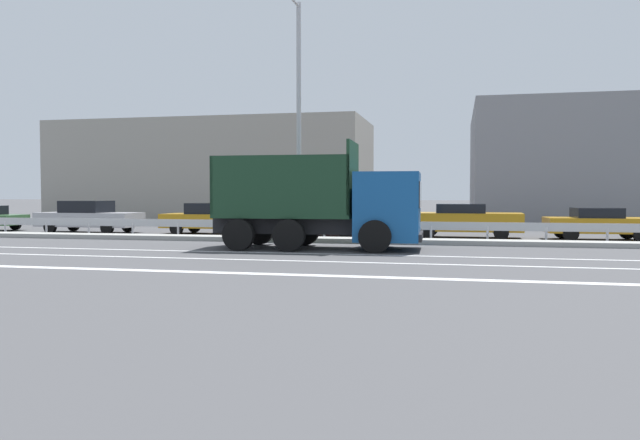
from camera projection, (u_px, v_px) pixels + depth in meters
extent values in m
plane|color=#424244|center=(280.00, 245.00, 22.58)|extent=(320.00, 320.00, 0.00)
cube|color=silver|center=(304.00, 253.00, 19.36)|extent=(61.76, 0.16, 0.01)
cube|color=silver|center=(285.00, 261.00, 17.29)|extent=(61.76, 0.16, 0.01)
cube|color=silver|center=(253.00, 273.00, 14.58)|extent=(61.76, 0.16, 0.01)
cube|color=silver|center=(250.00, 274.00, 14.40)|extent=(61.76, 0.16, 0.01)
cube|color=gray|center=(292.00, 239.00, 24.16)|extent=(33.97, 1.10, 0.18)
cube|color=#9EA0A5|center=(299.00, 224.00, 25.17)|extent=(61.76, 0.04, 0.32)
cylinder|color=#ADADB2|center=(5.00, 228.00, 28.16)|extent=(0.09, 0.09, 0.62)
cylinder|color=#ADADB2|center=(46.00, 229.00, 27.70)|extent=(0.09, 0.09, 0.62)
cylinder|color=#ADADB2|center=(89.00, 229.00, 27.24)|extent=(0.09, 0.09, 0.62)
cylinder|color=#ADADB2|center=(133.00, 230.00, 26.79)|extent=(0.09, 0.09, 0.62)
cylinder|color=#ADADB2|center=(178.00, 230.00, 26.33)|extent=(0.09, 0.09, 0.62)
cylinder|color=#ADADB2|center=(225.00, 231.00, 25.87)|extent=(0.09, 0.09, 0.62)
cylinder|color=#ADADB2|center=(274.00, 232.00, 25.41)|extent=(0.09, 0.09, 0.62)
cylinder|color=#ADADB2|center=(324.00, 232.00, 24.96)|extent=(0.09, 0.09, 0.62)
cylinder|color=#ADADB2|center=(377.00, 233.00, 24.50)|extent=(0.09, 0.09, 0.62)
cylinder|color=#ADADB2|center=(431.00, 234.00, 24.04)|extent=(0.09, 0.09, 0.62)
cylinder|color=#ADADB2|center=(487.00, 235.00, 23.58)|extent=(0.09, 0.09, 0.62)
cylinder|color=#ADADB2|center=(546.00, 235.00, 23.13)|extent=(0.09, 0.09, 0.62)
cylinder|color=#ADADB2|center=(607.00, 236.00, 22.67)|extent=(0.09, 0.09, 0.62)
cube|color=#144C8C|center=(388.00, 207.00, 20.61)|extent=(2.15, 2.55, 2.25)
cube|color=black|center=(420.00, 195.00, 20.40)|extent=(0.10, 2.13, 0.84)
cube|color=black|center=(421.00, 236.00, 20.45)|extent=(0.18, 2.43, 0.24)
cube|color=black|center=(287.00, 225.00, 21.27)|extent=(4.87, 1.53, 0.53)
cube|color=#193823|center=(287.00, 216.00, 21.26)|extent=(4.71, 2.54, 0.12)
cube|color=#193823|center=(294.00, 186.00, 22.33)|extent=(4.63, 0.26, 1.94)
cube|color=#193823|center=(278.00, 185.00, 20.09)|extent=(4.63, 0.26, 1.94)
cube|color=#193823|center=(353.00, 178.00, 20.79)|extent=(0.18, 2.38, 2.42)
cube|color=#193823|center=(223.00, 186.00, 21.63)|extent=(0.18, 2.38, 1.94)
cylinder|color=black|center=(382.00, 232.00, 21.90)|extent=(1.05, 0.36, 1.04)
cylinder|color=black|center=(375.00, 236.00, 19.51)|extent=(1.05, 0.36, 1.04)
cylinder|color=black|center=(305.00, 231.00, 22.41)|extent=(1.05, 0.36, 1.04)
cylinder|color=black|center=(289.00, 235.00, 20.02)|extent=(1.05, 0.36, 1.04)
cylinder|color=black|center=(259.00, 230.00, 22.72)|extent=(1.05, 0.36, 1.04)
cylinder|color=black|center=(239.00, 235.00, 20.33)|extent=(1.05, 0.36, 1.04)
cylinder|color=white|center=(281.00, 237.00, 24.25)|extent=(0.16, 0.16, 0.31)
cylinder|color=black|center=(281.00, 230.00, 24.24)|extent=(0.16, 0.16, 0.31)
cylinder|color=white|center=(281.00, 222.00, 24.23)|extent=(0.16, 0.16, 0.31)
cylinder|color=black|center=(281.00, 214.00, 24.22)|extent=(0.16, 0.16, 0.31)
cylinder|color=white|center=(281.00, 206.00, 24.20)|extent=(0.16, 0.16, 0.31)
cylinder|color=#1E4CB2|center=(281.00, 192.00, 24.18)|extent=(0.77, 0.03, 0.77)
cylinder|color=white|center=(281.00, 192.00, 24.18)|extent=(0.83, 0.02, 0.83)
cylinder|color=#ADADB2|center=(299.00, 123.00, 24.07)|extent=(0.18, 0.18, 9.19)
cylinder|color=black|center=(15.00, 224.00, 32.07)|extent=(0.61, 0.24, 0.60)
cube|color=#A3A3A8|center=(90.00, 219.00, 29.71)|extent=(4.95, 1.99, 0.67)
cube|color=black|center=(87.00, 207.00, 29.72)|extent=(2.11, 1.68, 0.56)
cylinder|color=black|center=(128.00, 226.00, 30.20)|extent=(0.61, 0.22, 0.60)
cylinder|color=black|center=(107.00, 228.00, 28.51)|extent=(0.61, 0.22, 0.60)
cylinder|color=black|center=(74.00, 225.00, 30.95)|extent=(0.61, 0.22, 0.60)
cylinder|color=black|center=(50.00, 227.00, 29.26)|extent=(0.61, 0.22, 0.60)
cube|color=#B27A14|center=(215.00, 221.00, 28.60)|extent=(4.77, 2.05, 0.64)
cube|color=black|center=(212.00, 208.00, 28.61)|extent=(2.03, 1.75, 0.50)
cylinder|color=black|center=(252.00, 227.00, 29.14)|extent=(0.61, 0.22, 0.60)
cylinder|color=black|center=(237.00, 229.00, 27.37)|extent=(0.61, 0.22, 0.60)
cylinder|color=black|center=(194.00, 226.00, 29.85)|extent=(0.61, 0.22, 0.60)
cylinder|color=black|center=(176.00, 228.00, 28.08)|extent=(0.61, 0.22, 0.60)
cube|color=maroon|center=(319.00, 221.00, 27.52)|extent=(3.99, 1.99, 0.75)
cube|color=black|center=(322.00, 206.00, 27.48)|extent=(1.72, 1.65, 0.52)
cylinder|color=black|center=(289.00, 230.00, 26.90)|extent=(0.61, 0.23, 0.60)
cylinder|color=black|center=(296.00, 228.00, 28.56)|extent=(0.61, 0.23, 0.60)
cylinder|color=black|center=(344.00, 230.00, 26.52)|extent=(0.61, 0.23, 0.60)
cylinder|color=black|center=(349.00, 228.00, 28.17)|extent=(0.61, 0.23, 0.60)
cube|color=#B27A14|center=(465.00, 222.00, 26.17)|extent=(4.74, 2.08, 0.76)
cube|color=black|center=(461.00, 208.00, 26.18)|extent=(2.02, 1.76, 0.38)
cylinder|color=black|center=(500.00, 230.00, 26.72)|extent=(0.61, 0.22, 0.60)
cylinder|color=black|center=(501.00, 233.00, 24.94)|extent=(0.61, 0.22, 0.60)
cylinder|color=black|center=(431.00, 229.00, 27.43)|extent=(0.61, 0.22, 0.60)
cylinder|color=black|center=(428.00, 232.00, 25.65)|extent=(0.61, 0.22, 0.60)
cube|color=#B27A14|center=(600.00, 225.00, 24.92)|extent=(4.22, 2.02, 0.60)
cube|color=black|center=(597.00, 213.00, 24.92)|extent=(1.81, 1.69, 0.40)
cylinder|color=black|center=(627.00, 232.00, 25.57)|extent=(0.61, 0.23, 0.60)
cylinder|color=black|center=(561.00, 231.00, 26.01)|extent=(0.61, 0.23, 0.60)
cylinder|color=black|center=(571.00, 234.00, 24.30)|extent=(0.61, 0.23, 0.60)
cube|color=gray|center=(214.00, 172.00, 44.32)|extent=(21.75, 8.46, 6.86)
cube|color=gray|center=(549.00, 166.00, 42.25)|extent=(10.16, 15.88, 7.45)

